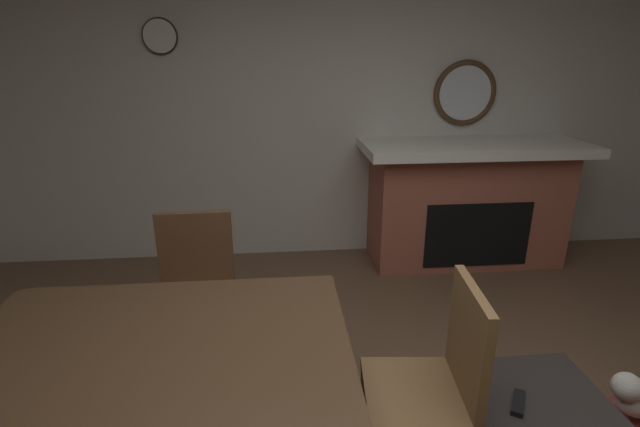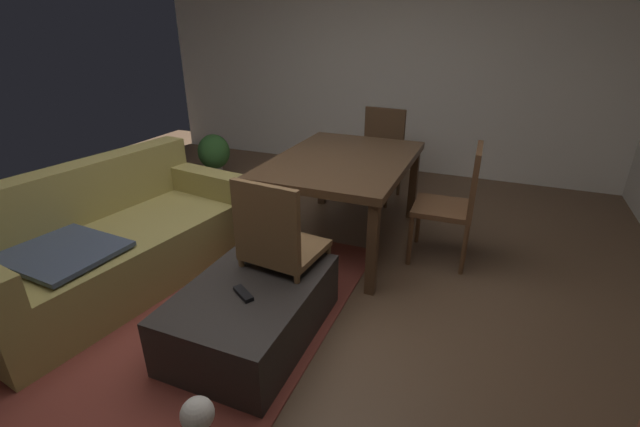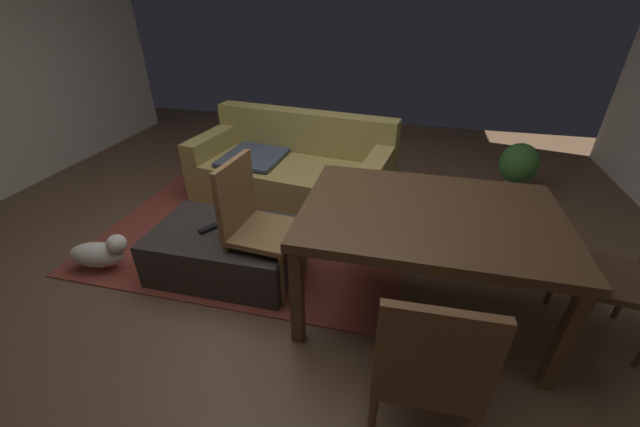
# 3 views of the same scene
# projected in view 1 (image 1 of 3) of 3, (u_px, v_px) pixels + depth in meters

# --- Properties ---
(wall_back_fireplace_side) EXTENTS (6.85, 0.12, 2.55)m
(wall_back_fireplace_side) POSITION_uv_depth(u_px,v_px,m) (334.00, 115.00, 4.14)
(wall_back_fireplace_side) COLOR beige
(wall_back_fireplace_side) RESTS_ON ground
(fireplace) EXTENTS (1.89, 0.76, 1.09)m
(fireplace) POSITION_uv_depth(u_px,v_px,m) (467.00, 202.00, 4.13)
(fireplace) COLOR #9E5642
(fireplace) RESTS_ON ground
(round_wall_mirror) EXTENTS (0.57, 0.05, 0.57)m
(round_wall_mirror) POSITION_uv_depth(u_px,v_px,m) (465.00, 93.00, 4.10)
(round_wall_mirror) COLOR #4C331E
(tv_remote) EXTENTS (0.13, 0.16, 0.02)m
(tv_remote) POSITION_uv_depth(u_px,v_px,m) (518.00, 403.00, 2.03)
(tv_remote) COLOR black
(tv_remote) RESTS_ON ottoman_coffee_table
(dining_table) EXTENTS (1.51, 1.05, 0.74)m
(dining_table) POSITION_uv_depth(u_px,v_px,m) (157.00, 361.00, 1.84)
(dining_table) COLOR #513823
(dining_table) RESTS_ON ground
(dining_chair_south) EXTENTS (0.45, 0.45, 0.93)m
(dining_chair_south) POSITION_uv_depth(u_px,v_px,m) (196.00, 284.00, 2.75)
(dining_chair_south) COLOR brown
(dining_chair_south) RESTS_ON ground
(dining_chair_west) EXTENTS (0.48, 0.48, 0.93)m
(dining_chair_west) POSITION_uv_depth(u_px,v_px,m) (439.00, 374.00, 1.98)
(dining_chair_west) COLOR brown
(dining_chair_west) RESTS_ON ground
(wall_clock) EXTENTS (0.28, 0.03, 0.28)m
(wall_clock) POSITION_uv_depth(u_px,v_px,m) (160.00, 36.00, 3.72)
(wall_clock) COLOR silver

